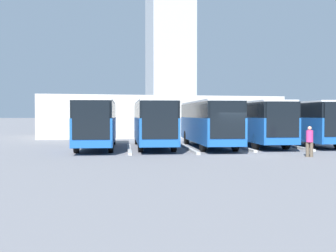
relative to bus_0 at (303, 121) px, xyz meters
name	(u,v)px	position (x,y,z in m)	size (l,w,h in m)	color
ground_plane	(236,154)	(7.92, 5.59, -1.85)	(600.00, 600.00, 0.00)	slate
bus_0	(303,121)	(0.00, 0.00, 0.00)	(3.86, 11.65, 3.33)	#19519E
curb_divider_0	(291,146)	(1.98, 1.69, -1.78)	(0.24, 7.47, 0.15)	#B2B2AD
bus_1	(255,122)	(3.96, -0.22, 0.00)	(3.86, 11.65, 3.33)	#19519E
curb_divider_1	(239,147)	(5.94, 1.47, -1.78)	(0.24, 7.47, 0.15)	#B2B2AD
bus_2	(208,122)	(7.92, 0.44, 0.00)	(3.86, 11.65, 3.33)	#19519E
curb_divider_2	(189,149)	(9.89, 2.13, -1.78)	(0.24, 7.47, 0.15)	#B2B2AD
bus_3	(153,122)	(11.88, -0.18, 0.00)	(3.86, 11.65, 3.33)	#19519E
curb_divider_3	(129,149)	(13.85, 1.51, -1.78)	(0.24, 7.47, 0.15)	#B2B2AD
bus_4	(97,122)	(15.84, -0.54, 0.00)	(3.86, 11.65, 3.33)	#19519E
pedestrian	(310,140)	(4.64, 8.35, -0.92)	(0.54, 0.54, 1.73)	brown
station_building	(158,116)	(7.92, -17.10, 0.36)	(25.85, 13.13, 4.36)	beige
office_tower	(170,44)	(-24.77, -144.76, 30.34)	(18.14, 18.14, 65.59)	#ADB2B7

